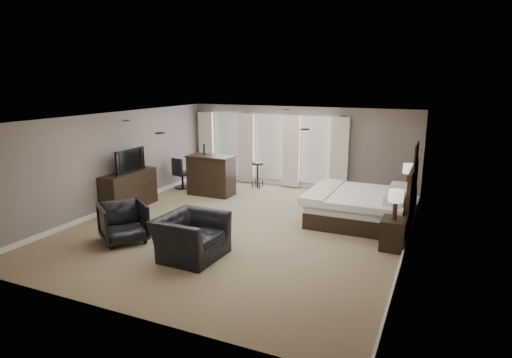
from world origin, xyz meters
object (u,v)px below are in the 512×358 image
at_px(dresser, 129,190).
at_px(lamp_near, 395,205).
at_px(desk_chair, 182,173).
at_px(bed, 364,193).
at_px(nightstand_near, 393,234).
at_px(bar_stool_right, 258,175).
at_px(bar_counter, 211,175).
at_px(nightstand_far, 407,199).
at_px(lamp_far, 408,176).
at_px(bar_stool_left, 212,176).
at_px(tv, 128,169).
at_px(armchair_near, 191,229).
at_px(armchair_far, 123,221).

bearing_deg(dresser, lamp_near, -0.52).
bearing_deg(desk_chair, bed, -177.29).
height_order(nightstand_near, bar_stool_right, bar_stool_right).
bearing_deg(bar_counter, nightstand_far, 7.41).
xyz_separation_m(lamp_near, bar_counter, (-5.57, 2.18, -0.34)).
bearing_deg(nightstand_near, lamp_far, 90.00).
relative_size(bed, bar_stool_left, 3.35).
bearing_deg(bar_counter, tv, -122.58).
bearing_deg(dresser, tv, -90.00).
bearing_deg(nightstand_far, lamp_far, 0.00).
bearing_deg(bar_stool_right, dresser, -123.15).
xyz_separation_m(nightstand_far, lamp_near, (0.00, -2.90, 0.63)).
bearing_deg(nightstand_near, nightstand_far, 90.00).
distance_m(nightstand_near, lamp_far, 2.97).
xyz_separation_m(nightstand_near, armchair_near, (-3.59, -2.05, 0.25)).
relative_size(tv, desk_chair, 1.09).
bearing_deg(armchair_far, bed, -16.81).
bearing_deg(dresser, nightstand_far, 22.30).
bearing_deg(lamp_far, bar_stool_left, 179.07).
relative_size(armchair_far, bar_counter, 0.67).
bearing_deg(armchair_near, armchair_far, 88.94).
relative_size(bar_counter, desk_chair, 1.39).
xyz_separation_m(bed, armchair_near, (-2.70, -3.50, -0.19)).
distance_m(lamp_far, bar_stool_right, 4.72).
bearing_deg(armchair_far, bar_counter, 38.69).
xyz_separation_m(nightstand_near, armchair_far, (-5.37, -1.96, 0.15)).
height_order(bed, armchair_near, bed).
xyz_separation_m(bed, bar_counter, (-4.68, 0.73, -0.15)).
distance_m(armchair_far, bar_counter, 4.14).
bearing_deg(armchair_near, bar_counter, 26.94).
bearing_deg(bar_counter, dresser, -122.58).
relative_size(armchair_near, bar_counter, 0.93).
height_order(bar_counter, bar_stool_right, bar_counter).
bearing_deg(bar_stool_left, bar_counter, -61.59).
bearing_deg(nightstand_far, bar_stool_left, 179.07).
bearing_deg(armchair_far, nightstand_near, -34.04).
bearing_deg(bar_stool_left, dresser, -107.15).
xyz_separation_m(bar_stool_left, desk_chair, (-0.82, -0.49, 0.15)).
distance_m(lamp_far, armchair_near, 6.13).
xyz_separation_m(tv, armchair_near, (3.33, -2.11, -0.51)).
height_order(lamp_near, desk_chair, lamp_near).
distance_m(lamp_far, bar_counter, 5.63).
relative_size(nightstand_far, bar_counter, 0.46).
bearing_deg(bar_stool_right, desk_chair, -154.68).
height_order(bar_stool_right, desk_chair, desk_chair).
height_order(bed, lamp_near, bed).
relative_size(bar_stool_right, desk_chair, 0.83).
bearing_deg(nightstand_near, dresser, 179.48).
bearing_deg(armchair_near, dresser, 59.44).
bearing_deg(nightstand_near, bar_counter, 158.66).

